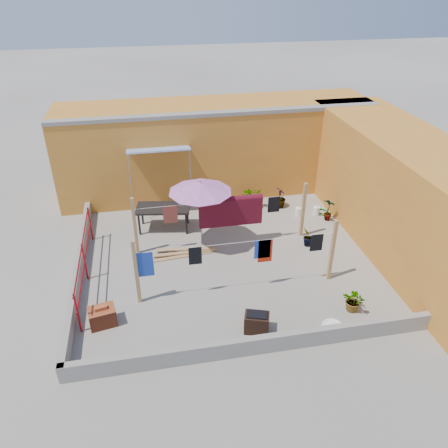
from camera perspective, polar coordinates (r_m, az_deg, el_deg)
The scene contains 21 objects.
ground at distance 12.57m, azimuth 0.39°, elevation -4.58°, with size 80.00×80.00×0.00m, color #9E998E.
wall_back at distance 16.01m, azimuth -1.12°, elevation 9.98°, with size 11.00×3.27×3.21m.
wall_right at distance 13.62m, azimuth 22.46°, elevation 3.67°, with size 2.40×9.00×3.20m, color #C1802A.
parapet_front at distance 9.77m, azimuth 4.61°, elevation -15.44°, with size 8.30×0.16×0.44m, color gray.
parapet_left at distance 12.45m, azimuth -18.45°, elevation -5.55°, with size 0.16×7.30×0.44m, color gray.
red_railing at distance 11.98m, azimuth -17.84°, elevation -4.07°, with size 0.05×4.20×1.10m.
clothesline_rig at distance 12.48m, azimuth 0.80°, elevation 0.92°, with size 5.09×2.35×1.80m.
patio_umbrella at distance 12.18m, azimuth -3.13°, elevation 4.77°, with size 2.08×2.08×2.17m.
outdoor_table at distance 13.77m, azimuth -7.96°, elevation 1.92°, with size 1.78×1.09×0.78m.
brick_stack at distance 10.74m, azimuth -15.60°, elevation -11.55°, with size 0.69×0.56×0.54m.
lumber_pile at distance 12.78m, azimuth -5.24°, elevation -3.76°, with size 1.94×0.56×0.12m.
brazier at distance 10.22m, azimuth 4.30°, elevation -12.69°, with size 0.65×0.53×0.50m.
white_basin at distance 10.68m, azimuth 13.99°, elevation -12.89°, with size 0.51×0.51×0.09m.
water_jug_a at distance 15.02m, azimuth 11.96°, elevation 1.70°, with size 0.22×0.22×0.34m.
water_jug_b at distance 14.87m, azimuth 9.67°, elevation 1.60°, with size 0.21×0.21×0.33m.
green_hose at distance 15.25m, azimuth 12.60°, elevation 1.57°, with size 0.46×0.46×0.07m.
plant_back_a at distance 15.15m, azimuth 3.53°, elevation 3.57°, with size 0.67×0.58×0.75m, color #1F5117.
plant_back_b at distance 15.22m, azimuth 7.32°, elevation 3.46°, with size 0.41×0.41×0.73m, color #1F5117.
plant_right_a at distance 14.66m, azimuth 13.51°, elevation 1.88°, with size 0.43×0.29×0.81m, color #1F5117.
plant_right_b at distance 13.19m, azimuth 10.89°, elevation -1.66°, with size 0.35×0.29×0.64m, color #1F5117.
plant_right_c at distance 11.13m, azimuth 16.65°, elevation -9.57°, with size 0.54×0.46×0.60m, color #1F5117.
Camera 1 is at (-2.02, -10.08, 7.24)m, focal length 35.00 mm.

